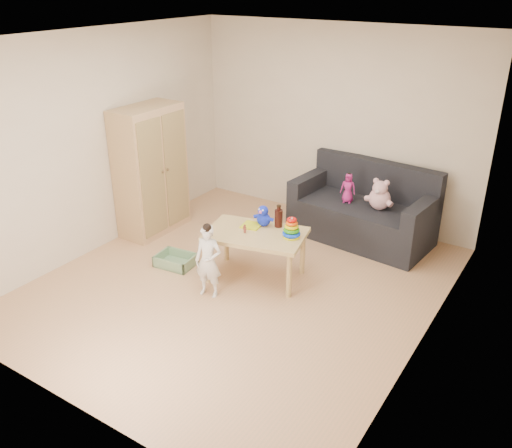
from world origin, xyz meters
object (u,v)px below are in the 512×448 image
Objects in this scene: wardrobe at (151,171)px; sofa at (361,221)px; play_table at (256,255)px; toddler at (208,262)px.

sofa is (2.42, 1.23, -0.58)m from wardrobe.
wardrobe reaches higher than play_table.
toddler reaches higher than sofa.
toddler is (1.60, -0.91, -0.43)m from wardrobe.
play_table is 1.35× the size of toddler.
play_table is at bearing -10.46° from wardrobe.
wardrobe is 2.10× the size of toddler.
sofa is 2.29m from toddler.
toddler is at bearing -29.49° from wardrobe.
wardrobe is 1.55× the size of play_table.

